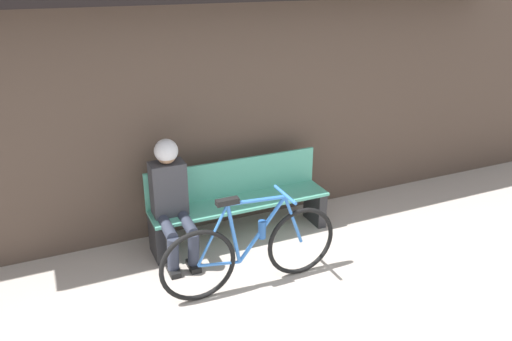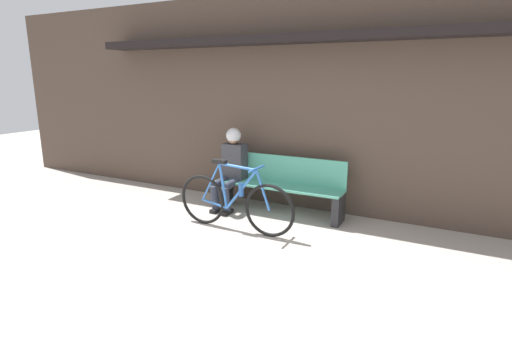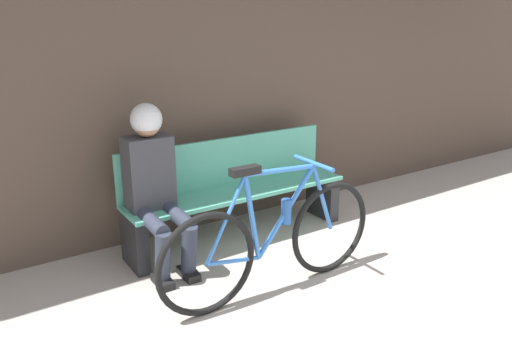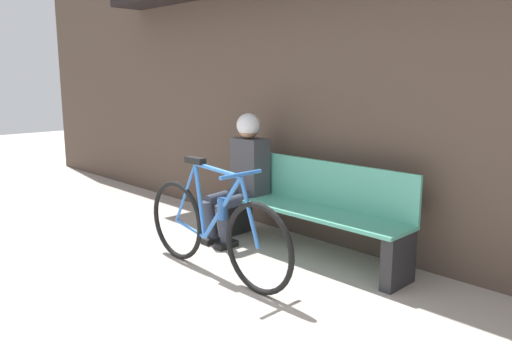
# 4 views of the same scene
# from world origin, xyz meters

# --- Properties ---
(ground_plane) EXTENTS (24.00, 24.00, 0.00)m
(ground_plane) POSITION_xyz_m (0.00, 0.00, 0.00)
(ground_plane) COLOR #ADA399
(storefront_wall) EXTENTS (12.00, 0.56, 3.20)m
(storefront_wall) POSITION_xyz_m (0.00, 3.02, 1.66)
(storefront_wall) COLOR #4C3D33
(storefront_wall) RESTS_ON ground_plane
(park_bench_near) EXTENTS (1.93, 0.42, 0.84)m
(park_bench_near) POSITION_xyz_m (-0.04, 2.60, 0.41)
(park_bench_near) COLOR #51A88E
(park_bench_near) RESTS_ON ground_plane
(bicycle) EXTENTS (1.70, 0.40, 0.93)m
(bicycle) POSITION_xyz_m (-0.29, 1.70, 0.38)
(bicycle) COLOR black
(bicycle) RESTS_ON ground_plane
(person_seated) EXTENTS (0.34, 0.62, 1.23)m
(person_seated) POSITION_xyz_m (-0.80, 2.49, 0.70)
(person_seated) COLOR #2D3342
(person_seated) RESTS_ON ground_plane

